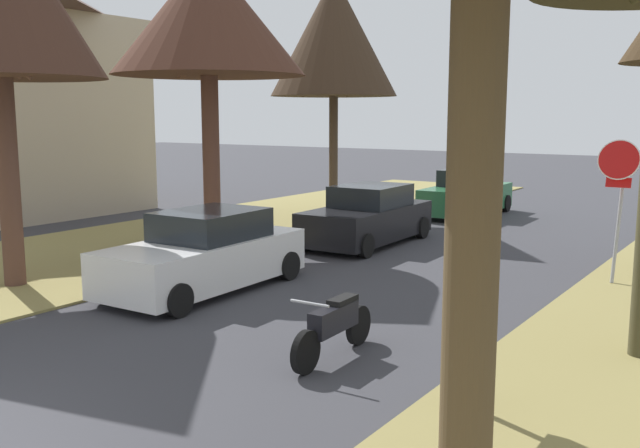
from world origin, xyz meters
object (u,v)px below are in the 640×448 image
at_px(parked_sedan_white, 205,254).
at_px(parked_sedan_green, 467,194).
at_px(parked_sedan_black, 368,217).
at_px(curbside_mailbox, 473,324).
at_px(parked_motorcycle, 334,325).
at_px(street_tree_left_far, 334,36).
at_px(street_tree_left_mid_b, 208,16).
at_px(stop_sign_far, 619,180).

height_order(parked_sedan_white, parked_sedan_green, same).
xyz_separation_m(parked_sedan_black, parked_sedan_green, (0.05, 6.65, 0.00)).
height_order(parked_sedan_green, curbside_mailbox, parked_sedan_green).
bearing_deg(parked_motorcycle, street_tree_left_far, 123.31).
relative_size(parked_sedan_green, curbside_mailbox, 3.51).
distance_m(street_tree_left_mid_b, parked_sedan_green, 11.31).
bearing_deg(parked_sedan_black, parked_sedan_green, 89.53).
xyz_separation_m(parked_sedan_green, curbside_mailbox, (6.46, -15.33, 0.33)).
bearing_deg(parked_sedan_white, curbside_mailbox, -20.89).
distance_m(street_tree_left_mid_b, parked_motorcycle, 10.08).
height_order(street_tree_left_mid_b, parked_sedan_black, street_tree_left_mid_b).
distance_m(parked_sedan_green, parked_motorcycle, 15.26).
bearing_deg(curbside_mailbox, street_tree_left_far, 129.27).
distance_m(street_tree_left_mid_b, parked_sedan_white, 6.54).
height_order(street_tree_left_far, parked_sedan_black, street_tree_left_far).
xyz_separation_m(street_tree_left_far, parked_sedan_white, (3.10, -9.33, -5.19)).
distance_m(stop_sign_far, street_tree_left_mid_b, 10.13).
distance_m(street_tree_left_mid_b, parked_sedan_black, 6.54).
height_order(street_tree_left_far, parked_sedan_white, street_tree_left_far).
xyz_separation_m(parked_sedan_green, parked_motorcycle, (4.13, -14.69, -0.24)).
relative_size(parked_sedan_white, parked_sedan_black, 1.00).
bearing_deg(street_tree_left_far, parked_sedan_green, 47.32).
distance_m(parked_sedan_white, parked_sedan_green, 12.82).
bearing_deg(street_tree_left_far, parked_sedan_black, -44.88).
height_order(stop_sign_far, parked_sedan_green, stop_sign_far).
bearing_deg(parked_motorcycle, parked_sedan_black, 117.51).
xyz_separation_m(parked_sedan_black, parked_motorcycle, (4.19, -8.04, -0.24)).
bearing_deg(curbside_mailbox, stop_sign_far, 90.18).
bearing_deg(street_tree_left_far, stop_sign_far, -24.25).
xyz_separation_m(street_tree_left_mid_b, parked_sedan_black, (2.77, 3.05, -5.08)).
relative_size(stop_sign_far, curbside_mailbox, 2.29).
height_order(street_tree_left_mid_b, parked_sedan_white, street_tree_left_mid_b).
bearing_deg(parked_motorcycle, stop_sign_far, 71.41).
bearing_deg(stop_sign_far, street_tree_left_mid_b, -168.65).
relative_size(stop_sign_far, parked_motorcycle, 1.42).
bearing_deg(street_tree_left_far, curbside_mailbox, -50.73).
relative_size(street_tree_left_mid_b, curbside_mailbox, 5.71).
relative_size(stop_sign_far, parked_sedan_black, 0.65).
relative_size(parked_sedan_black, parked_sedan_green, 1.00).
xyz_separation_m(street_tree_left_far, parked_sedan_black, (3.17, -3.15, -5.19)).
distance_m(stop_sign_far, curbside_mailbox, 7.57).
height_order(street_tree_left_mid_b, curbside_mailbox, street_tree_left_mid_b).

